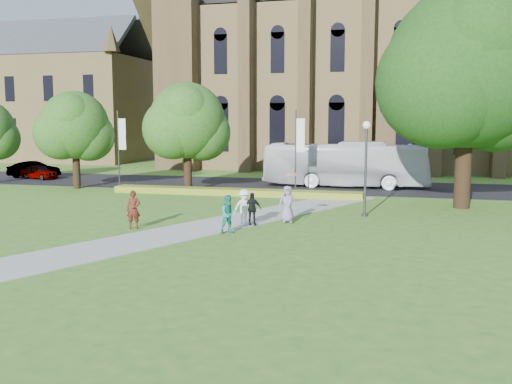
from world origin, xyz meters
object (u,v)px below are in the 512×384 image
(tour_coach, at_px, (346,164))
(pedestrian_0, at_px, (134,209))
(streetlamp, at_px, (366,157))
(large_tree, at_px, (468,67))
(car_0, at_px, (39,172))
(car_1, at_px, (34,170))

(tour_coach, xyz_separation_m, pedestrian_0, (-8.36, -20.01, -0.85))
(streetlamp, height_order, large_tree, large_tree)
(streetlamp, relative_size, car_0, 1.39)
(car_1, relative_size, pedestrian_0, 2.44)
(large_tree, relative_size, pedestrian_0, 7.13)
(tour_coach, bearing_deg, car_1, 89.89)
(pedestrian_0, bearing_deg, tour_coach, 53.83)
(car_0, height_order, pedestrian_0, pedestrian_0)
(car_0, xyz_separation_m, pedestrian_0, (18.91, -19.43, 0.30))
(large_tree, bearing_deg, pedestrian_0, -145.71)
(car_0, distance_m, car_1, 1.39)
(pedestrian_0, bearing_deg, streetlamp, 17.97)
(streetlamp, relative_size, pedestrian_0, 2.83)
(car_1, xyz_separation_m, pedestrian_0, (20.04, -20.24, 0.20))
(streetlamp, bearing_deg, large_tree, 39.29)
(car_0, bearing_deg, car_1, 71.71)
(large_tree, bearing_deg, car_0, 166.58)
(pedestrian_0, bearing_deg, car_0, 120.72)
(streetlamp, height_order, pedestrian_0, streetlamp)
(car_0, relative_size, car_1, 0.83)
(streetlamp, xyz_separation_m, large_tree, (5.50, 4.50, 5.07))
(streetlamp, bearing_deg, tour_coach, 99.90)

